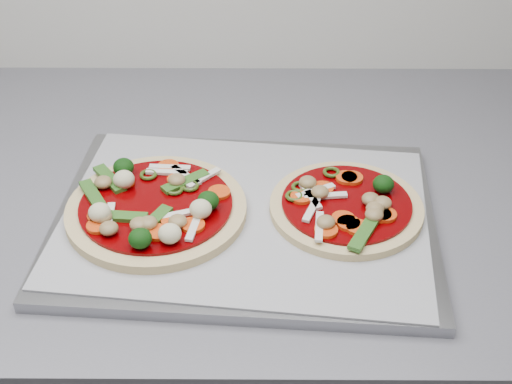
{
  "coord_description": "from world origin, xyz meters",
  "views": [
    {
      "loc": [
        0.65,
        0.6,
        1.4
      ],
      "look_at": [
        0.64,
        1.24,
        0.93
      ],
      "focal_mm": 50.0,
      "sensor_mm": 36.0,
      "label": 1
    }
  ],
  "objects": [
    {
      "name": "parchment",
      "position": [
        0.63,
        1.22,
        0.91
      ],
      "size": [
        0.43,
        0.33,
        0.0
      ],
      "primitive_type": "cube",
      "rotation": [
        0.0,
        0.0,
        -0.11
      ],
      "color": "#99999E",
      "rests_on": "baking_tray"
    },
    {
      "name": "baking_tray",
      "position": [
        0.63,
        1.22,
        0.91
      ],
      "size": [
        0.44,
        0.34,
        0.01
      ],
      "primitive_type": "cube",
      "rotation": [
        0.0,
        0.0,
        -0.07
      ],
      "color": "gray",
      "rests_on": "countertop"
    },
    {
      "name": "pizza_right",
      "position": [
        0.74,
        1.22,
        0.92
      ],
      "size": [
        0.21,
        0.21,
        0.03
      ],
      "rotation": [
        0.0,
        0.0,
        -0.3
      ],
      "color": "#CCBA75",
      "rests_on": "parchment"
    },
    {
      "name": "pizza_left",
      "position": [
        0.53,
        1.21,
        0.93
      ],
      "size": [
        0.25,
        0.25,
        0.03
      ],
      "rotation": [
        0.0,
        0.0,
        0.36
      ],
      "color": "#CCBA75",
      "rests_on": "parchment"
    }
  ]
}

